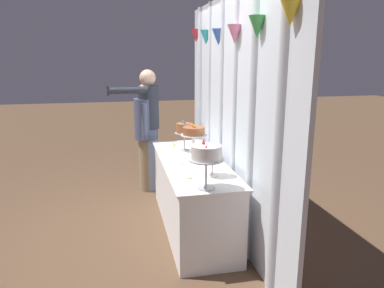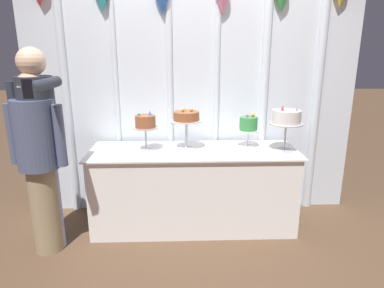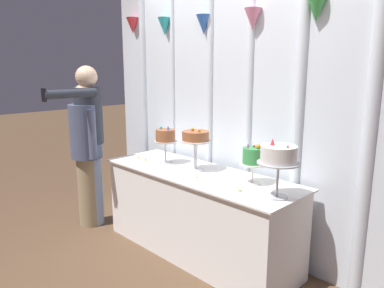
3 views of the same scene
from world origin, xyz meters
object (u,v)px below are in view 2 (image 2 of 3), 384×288
Objects in this scene: tealight_far_left at (108,152)px; guest_man_dark_suit at (41,141)px; cake_display_midright at (248,125)px; tealight_near_left at (122,152)px; cake_display_leftmost at (145,123)px; cake_table at (194,188)px; guest_man_pink_jacket at (39,159)px; cake_display_midleft at (186,119)px; tealight_near_right at (205,153)px; cake_display_rightmost at (286,119)px; tealight_far_right at (257,153)px.

tealight_far_left is 0.02× the size of guest_man_dark_suit.
cake_display_midright reaches higher than tealight_near_left.
cake_display_leftmost is at bearing 22.49° from tealight_near_left.
cake_table is 1.43m from guest_man_pink_jacket.
tealight_near_right is (0.17, -0.16, -0.29)m from cake_display_midleft.
cake_display_rightmost is 1.68m from tealight_far_left.
cake_display_rightmost is at bearing 17.99° from tealight_far_right.
tealight_far_right is at bearing 6.63° from guest_man_dark_suit.
guest_man_pink_jacket is at bearing -171.17° from cake_display_rightmost.
tealight_far_right is at bearing -15.72° from cake_display_midleft.
cake_display_leftmost is 9.16× the size of tealight_far_left.
tealight_near_right is at bearing -51.78° from cake_table.
tealight_near_right is at bearing -174.28° from cake_display_rightmost.
cake_display_rightmost is 2.16m from guest_man_dark_suit.
cake_display_leftmost reaches higher than tealight_near_right.
cake_table is 39.86× the size of tealight_far_right.
cake_display_midleft reaches higher than tealight_near_right.
cake_display_midright is at bearing 14.62° from guest_man_pink_jacket.
guest_man_pink_jacket is 0.89× the size of guest_man_dark_suit.
tealight_far_left is 0.84× the size of tealight_far_right.
tealight_far_left is 0.90m from tealight_near_right.
cake_display_midleft is 0.23× the size of guest_man_dark_suit.
cake_display_midleft is at bearing 11.70° from tealight_near_left.
tealight_near_right is 0.75× the size of tealight_far_right.
cake_display_rightmost is (0.32, -0.14, 0.09)m from cake_display_midright.
cake_display_midleft is 0.73m from tealight_far_right.
cake_display_midleft reaches higher than cake_display_leftmost.
cake_display_midright is at bearing 99.64° from tealight_far_right.
tealight_near_left is at bearing 25.39° from guest_man_pink_jacket.
cake_display_midright reaches higher than tealight_far_right.
tealight_near_left is 0.03× the size of guest_man_dark_suit.
tealight_near_right is at bearing -13.28° from cake_display_leftmost.
guest_man_pink_jacket is (-2.15, -0.33, -0.26)m from cake_display_rightmost.
cake_display_leftmost is at bearing -174.80° from cake_display_midleft.
guest_man_pink_jacket reaches higher than tealight_far_right.
tealight_near_right is 1.42m from guest_man_pink_jacket.
guest_man_dark_suit is at bearing -156.42° from cake_display_leftmost.
guest_man_pink_jacket is at bearing -172.60° from tealight_far_right.
tealight_near_left reaches higher than tealight_far_left.
cake_display_rightmost reaches higher than tealight_near_left.
tealight_far_right is (-0.28, -0.09, -0.30)m from cake_display_rightmost.
tealight_near_right is at bearing -3.11° from tealight_near_left.
cake_display_midright is at bearing 7.39° from tealight_far_left.
cake_table is 0.72m from tealight_far_right.
cake_display_rightmost is at bearing -5.52° from cake_display_midleft.
tealight_far_left reaches higher than tealight_near_right.
tealight_near_left is at bearing -178.72° from cake_display_rightmost.
tealight_far_right is 1.89m from guest_man_pink_jacket.
cake_display_midleft reaches higher than tealight_near_left.
cake_table is at bearing 16.70° from guest_man_pink_jacket.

